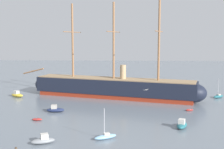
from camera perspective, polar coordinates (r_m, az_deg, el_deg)
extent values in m
cube|color=maroon|center=(87.27, 0.31, -4.05)|extent=(45.88, 19.24, 1.19)
cube|color=black|center=(86.79, 0.31, -2.28)|extent=(47.80, 20.04, 4.26)
ellipsoid|color=black|center=(96.09, -12.18, -1.90)|extent=(10.02, 8.56, 5.45)
ellipsoid|color=black|center=(82.62, 14.90, -3.41)|extent=(10.02, 8.56, 5.45)
cube|color=#9E7F5B|center=(86.46, 0.31, -0.81)|extent=(46.72, 19.22, 0.26)
cylinder|color=#936642|center=(90.72, -7.60, 6.43)|extent=(0.60, 0.60, 22.13)
cylinder|color=#936642|center=(90.74, -7.63, 8.11)|extent=(3.39, 11.06, 0.24)
cylinder|color=#936642|center=(85.67, 0.32, 6.46)|extent=(0.60, 0.60, 22.13)
cylinder|color=#936642|center=(85.69, 0.32, 8.24)|extent=(3.39, 11.06, 0.24)
cylinder|color=#936642|center=(82.41, 9.04, 6.36)|extent=(0.60, 0.60, 22.13)
cylinder|color=#936642|center=(82.43, 9.07, 8.20)|extent=(3.39, 11.06, 0.24)
cylinder|color=#936642|center=(98.43, -14.91, 0.64)|extent=(7.36, 2.49, 2.27)
cylinder|color=tan|center=(85.34, 2.13, 0.44)|extent=(1.70, 1.70, 4.26)
ellipsoid|color=gray|center=(51.28, -13.18, -12.35)|extent=(4.26, 3.06, 0.92)
cube|color=beige|center=(51.07, -12.90, -11.55)|extent=(1.53, 1.45, 0.92)
ellipsoid|color=#7FB2D6|center=(52.13, -1.28, -11.91)|extent=(4.22, 3.23, 0.79)
cube|color=beige|center=(52.08, -1.08, -11.41)|extent=(1.25, 1.13, 0.42)
cylinder|color=silver|center=(51.25, -1.50, -9.15)|extent=(0.10, 0.10, 4.80)
ellipsoid|color=#B22D28|center=(65.18, -14.23, -8.38)|extent=(2.17, 0.96, 0.51)
cube|color=#4C4C51|center=(65.13, -14.24, -8.21)|extent=(0.20, 0.80, 0.08)
ellipsoid|color=#236670|center=(59.85, 13.31, -9.49)|extent=(3.14, 4.65, 1.00)
cube|color=beige|center=(59.35, 13.29, -8.82)|extent=(1.54, 1.63, 1.00)
ellipsoid|color=#1E284C|center=(71.45, -10.84, -6.74)|extent=(4.31, 2.15, 0.97)
cube|color=#B2ADA3|center=(71.31, -11.09, -6.14)|extent=(1.38, 1.25, 0.97)
ellipsoid|color=#B22D28|center=(73.72, 14.70, -6.63)|extent=(2.09, 1.29, 0.46)
cube|color=#B2ADA3|center=(73.68, 14.71, -6.50)|extent=(0.34, 0.74, 0.07)
ellipsoid|color=gold|center=(92.51, -17.80, -3.81)|extent=(4.72, 3.65, 1.02)
cube|color=beige|center=(92.60, -17.95, -3.29)|extent=(1.73, 1.67, 1.02)
ellipsoid|color=#236670|center=(92.05, 19.81, -4.00)|extent=(4.17, 3.74, 0.82)
cube|color=#B2ADA3|center=(92.14, 19.89, -3.70)|extent=(1.29, 1.24, 0.43)
cylinder|color=silver|center=(91.41, 19.80, -2.34)|extent=(0.11, 0.11, 4.97)
ellipsoid|color=silver|center=(95.40, 3.08, -3.24)|extent=(3.60, 2.80, 0.78)
cube|color=#4C4C51|center=(95.18, 3.20, -2.88)|extent=(1.33, 1.28, 0.78)
ellipsoid|color=silver|center=(48.52, 6.50, -2.95)|extent=(0.30, 0.31, 0.11)
sphere|color=silver|center=(48.38, 6.67, -2.97)|extent=(0.09, 0.09, 0.09)
cube|color=#ADA89E|center=(48.75, 6.76, -2.89)|extent=(0.48, 0.46, 0.12)
cube|color=#ADA89E|center=(48.28, 6.23, -2.98)|extent=(0.48, 0.46, 0.12)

